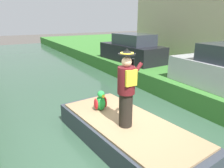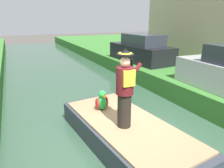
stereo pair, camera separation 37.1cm
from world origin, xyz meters
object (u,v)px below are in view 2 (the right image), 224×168
(boat, at_px, (126,133))
(parrot_plush, at_px, (102,101))
(person_pirate, at_px, (125,89))
(parked_car_dark, at_px, (141,50))

(boat, xyz_separation_m, parrot_plush, (-0.26, 0.97, 0.55))
(boat, distance_m, parrot_plush, 1.14)
(boat, bearing_deg, person_pirate, -136.01)
(boat, height_order, parrot_plush, parrot_plush)
(person_pirate, relative_size, parked_car_dark, 0.45)
(person_pirate, height_order, parked_car_dark, person_pirate)
(boat, relative_size, parked_car_dark, 1.06)
(parrot_plush, relative_size, parked_car_dark, 0.14)
(boat, bearing_deg, parked_car_dark, 54.28)
(boat, height_order, person_pirate, person_pirate)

